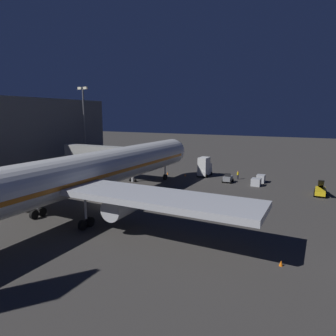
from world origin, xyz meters
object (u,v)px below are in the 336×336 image
at_px(baggage_container_near_belt, 256,182).
at_px(airliner_at_gate, 67,178).
at_px(belt_loader, 320,190).
at_px(traffic_cone_nose_starboard, 168,173).
at_px(ground_crew_near_nose_gear, 238,175).
at_px(traffic_cone_wingtip_svc_side, 281,263).
at_px(ops_van, 205,167).
at_px(traffic_cone_nose_port, 185,175).
at_px(baggage_container_far_row, 261,179).
at_px(baggage_tug_lead, 228,179).
at_px(jet_bridge, 109,153).
at_px(apron_floodlight_mast, 84,122).

bearing_deg(baggage_container_near_belt, airliner_at_gate, 59.11).
distance_m(belt_loader, traffic_cone_nose_starboard, 31.79).
xyz_separation_m(ground_crew_near_nose_gear, traffic_cone_wingtip_svc_side, (-12.89, 35.15, -0.73)).
height_order(ops_van, baggage_container_near_belt, ops_van).
bearing_deg(traffic_cone_nose_port, baggage_container_far_row, -176.11).
bearing_deg(baggage_tug_lead, baggage_container_near_belt, 175.75).
xyz_separation_m(airliner_at_gate, ops_van, (-6.01, -34.67, -3.49)).
relative_size(baggage_container_near_belt, traffic_cone_wingtip_svc_side, 3.31).
bearing_deg(traffic_cone_nose_starboard, baggage_container_near_belt, 173.62).
bearing_deg(traffic_cone_nose_port, traffic_cone_nose_starboard, 0.00).
height_order(airliner_at_gate, jet_bridge, airliner_at_gate).
distance_m(airliner_at_gate, ops_van, 35.36).
bearing_deg(traffic_cone_nose_port, ops_van, -152.05).
xyz_separation_m(belt_loader, baggage_container_far_row, (10.84, -5.34, -0.05)).
relative_size(airliner_at_gate, traffic_cone_wingtip_svc_side, 121.55).
relative_size(airliner_at_gate, baggage_tug_lead, 28.69).
xyz_separation_m(apron_floodlight_mast, belt_loader, (-54.80, 2.98, -10.83)).
height_order(jet_bridge, ground_crew_near_nose_gear, jet_bridge).
height_order(baggage_container_far_row, traffic_cone_nose_starboard, baggage_container_far_row).
xyz_separation_m(jet_bridge, belt_loader, (-40.20, -5.85, -4.82)).
distance_m(airliner_at_gate, apron_floodlight_mast, 40.90).
distance_m(baggage_container_far_row, ground_crew_near_nose_gear, 5.02).
relative_size(jet_bridge, baggage_container_far_row, 11.13).
relative_size(ops_van, ground_crew_near_nose_gear, 2.44).
distance_m(baggage_tug_lead, traffic_cone_wingtip_svc_side, 34.20).
bearing_deg(apron_floodlight_mast, baggage_container_near_belt, 178.65).
bearing_deg(ops_van, belt_loader, 164.97).
distance_m(jet_bridge, ground_crew_near_nose_gear, 27.68).
distance_m(baggage_container_near_belt, traffic_cone_wingtip_svc_side, 31.90).
distance_m(airliner_at_gate, belt_loader, 41.09).
relative_size(airliner_at_gate, belt_loader, 8.74).
distance_m(jet_bridge, baggage_container_far_row, 31.80).
xyz_separation_m(baggage_tug_lead, baggage_container_far_row, (-5.96, -2.96, 0.02)).
bearing_deg(jet_bridge, baggage_tug_lead, -160.63).
bearing_deg(baggage_container_near_belt, apron_floodlight_mast, -1.35).
bearing_deg(airliner_at_gate, traffic_cone_nose_starboard, -86.14).
height_order(jet_bridge, belt_loader, jet_bridge).
distance_m(jet_bridge, traffic_cone_nose_port, 17.39).
distance_m(baggage_container_far_row, traffic_cone_wingtip_svc_side, 35.11).
bearing_deg(traffic_cone_nose_port, belt_loader, 171.13).
bearing_deg(baggage_container_far_row, ops_van, -4.22).
distance_m(belt_loader, baggage_tug_lead, 16.97).
bearing_deg(jet_bridge, belt_loader, -171.72).
distance_m(jet_bridge, belt_loader, 40.91).
height_order(jet_bridge, ops_van, jet_bridge).
bearing_deg(traffic_cone_nose_port, ground_crew_near_nose_gear, -169.68).
height_order(airliner_at_gate, ground_crew_near_nose_gear, airliner_at_gate).
relative_size(baggage_tug_lead, ground_crew_near_nose_gear, 1.29).
bearing_deg(traffic_cone_wingtip_svc_side, ground_crew_near_nose_gear, -69.87).
relative_size(baggage_tug_lead, baggage_container_near_belt, 1.28).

